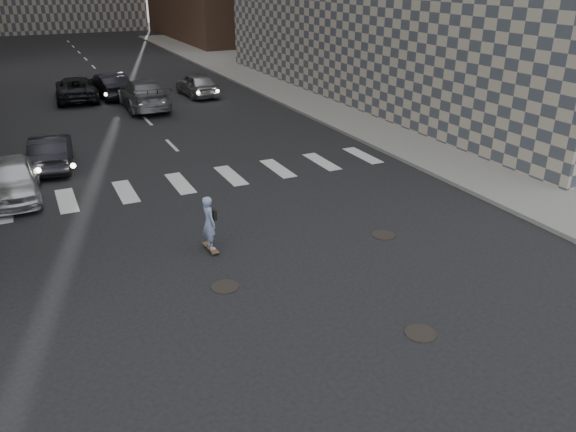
% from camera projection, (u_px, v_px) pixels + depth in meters
% --- Properties ---
extents(ground, '(160.00, 160.00, 0.00)m').
position_uv_depth(ground, '(318.00, 292.00, 13.85)').
color(ground, black).
rests_on(ground, ground).
extents(sidewalk_right, '(13.00, 80.00, 0.15)m').
position_uv_depth(sidewalk_right, '(370.00, 93.00, 36.06)').
color(sidewalk_right, gray).
rests_on(sidewalk_right, ground).
extents(manhole_a, '(0.70, 0.70, 0.02)m').
position_uv_depth(manhole_a, '(421.00, 333.00, 12.25)').
color(manhole_a, black).
rests_on(manhole_a, ground).
extents(manhole_b, '(0.70, 0.70, 0.02)m').
position_uv_depth(manhole_b, '(225.00, 287.00, 14.05)').
color(manhole_b, black).
rests_on(manhole_b, ground).
extents(manhole_c, '(0.70, 0.70, 0.02)m').
position_uv_depth(manhole_c, '(383.00, 235.00, 16.79)').
color(manhole_c, black).
rests_on(manhole_c, ground).
extents(skateboarder, '(0.42, 0.83, 1.63)m').
position_uv_depth(skateboarder, '(209.00, 223.00, 15.56)').
color(skateboarder, brown).
rests_on(skateboarder, ground).
extents(silver_sedan, '(1.72, 4.13, 1.40)m').
position_uv_depth(silver_sedan, '(13.00, 179.00, 19.25)').
color(silver_sedan, silver).
rests_on(silver_sedan, ground).
extents(traffic_car_a, '(1.91, 4.23, 1.35)m').
position_uv_depth(traffic_car_a, '(51.00, 151.00, 22.32)').
color(traffic_car_a, black).
rests_on(traffic_car_a, ground).
extents(traffic_car_b, '(2.32, 5.68, 1.65)m').
position_uv_depth(traffic_car_b, '(143.00, 94.00, 31.91)').
color(traffic_car_b, slate).
rests_on(traffic_car_b, ground).
extents(traffic_car_c, '(2.75, 5.28, 1.42)m').
position_uv_depth(traffic_car_c, '(76.00, 88.00, 34.01)').
color(traffic_car_c, black).
rests_on(traffic_car_c, ground).
extents(traffic_car_d, '(1.94, 4.35, 1.45)m').
position_uv_depth(traffic_car_d, '(197.00, 84.00, 35.16)').
color(traffic_car_d, '#A1A4A8').
rests_on(traffic_car_d, ground).
extents(traffic_car_e, '(2.13, 4.75, 1.51)m').
position_uv_depth(traffic_car_e, '(110.00, 85.00, 34.72)').
color(traffic_car_e, black).
rests_on(traffic_car_e, ground).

